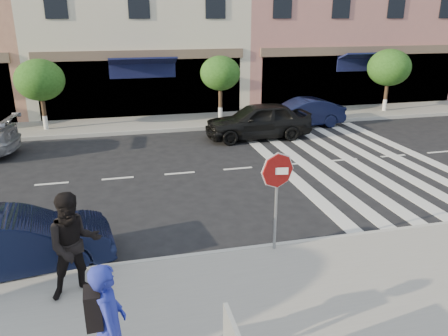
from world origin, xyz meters
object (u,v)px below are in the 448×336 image
stop_sign (277,179)px  car_near_mid (13,243)px  car_far_mid (258,121)px  car_far_right (302,113)px  photographer (110,326)px  walker (74,245)px

stop_sign → car_near_mid: (-5.32, 0.67, -1.12)m
stop_sign → car_far_mid: 9.69m
car_far_mid → car_far_right: car_far_mid is taller
photographer → car_near_mid: (-1.93, 3.57, -0.43)m
photographer → car_far_right: 16.18m
car_far_mid → car_far_right: bearing=118.6°
stop_sign → car_near_mid: size_ratio=0.56×
car_far_mid → car_far_right: (2.63, 1.50, -0.11)m
photographer → car_near_mid: bearing=26.0°
car_far_mid → car_far_right: 3.03m
walker → car_near_mid: walker is taller
walker → car_far_right: 14.72m
walker → car_far_mid: bearing=41.9°
stop_sign → car_far_right: bearing=74.1°
walker → car_near_mid: size_ratio=0.51×
stop_sign → car_near_mid: stop_sign is taller
stop_sign → car_far_mid: size_ratio=0.49×
car_near_mid → walker: bearing=-143.2°
photographer → car_far_mid: photographer is taller
walker → car_far_right: walker is taller
car_near_mid → car_far_mid: 11.71m
car_far_right → car_far_mid: bearing=-63.0°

